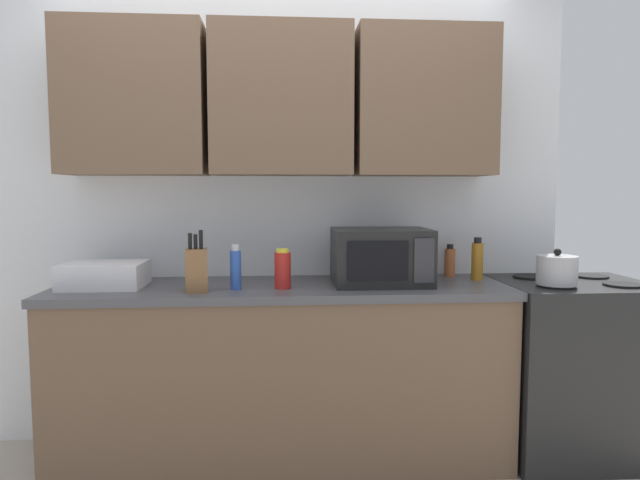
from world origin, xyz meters
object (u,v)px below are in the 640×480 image
object	(u,v)px
stove_range	(571,366)
bottle_spice_jar	(450,262)
knife_block	(196,269)
kettle	(557,270)
bottle_amber_vinegar	(477,260)
bottle_red_sauce	(283,269)
microwave	(381,256)
dish_rack	(105,275)
bottle_blue_cleaner	(236,268)

from	to	relation	value
stove_range	bottle_spice_jar	size ratio (longest dim) A/B	5.12
stove_range	knife_block	size ratio (longest dim) A/B	3.16
kettle	bottle_amber_vinegar	xyz separation A→B (m)	(-0.31, 0.24, 0.02)
knife_block	bottle_amber_vinegar	world-z (taller)	knife_block
bottle_red_sauce	knife_block	bearing A→B (deg)	-172.15
kettle	knife_block	distance (m)	1.74
bottle_amber_vinegar	stove_range	bearing A→B (deg)	-11.39
bottle_spice_jar	bottle_amber_vinegar	distance (m)	0.17
stove_range	kettle	distance (m)	0.58
knife_block	bottle_red_sauce	bearing A→B (deg)	7.85
microwave	dish_rack	distance (m)	1.37
stove_range	kettle	bearing A→B (deg)	-140.53
stove_range	bottle_amber_vinegar	bearing A→B (deg)	168.61
kettle	bottle_spice_jar	xyz separation A→B (m)	(-0.42, 0.37, -0.00)
stove_range	dish_rack	bearing A→B (deg)	179.52
kettle	bottle_amber_vinegar	distance (m)	0.39
dish_rack	knife_block	bearing A→B (deg)	-18.18
stove_range	bottle_red_sauce	size ratio (longest dim) A/B	4.75
bottle_blue_cleaner	stove_range	bearing A→B (deg)	2.92
bottle_red_sauce	bottle_blue_cleaner	xyz separation A→B (m)	(-0.23, -0.01, 0.01)
bottle_red_sauce	bottle_spice_jar	bearing A→B (deg)	18.37
knife_block	bottle_blue_cleaner	size ratio (longest dim) A/B	1.35
kettle	dish_rack	size ratio (longest dim) A/B	0.51
kettle	dish_rack	world-z (taller)	kettle
bottle_red_sauce	bottle_amber_vinegar	bearing A→B (deg)	9.69
bottle_red_sauce	stove_range	bearing A→B (deg)	2.94
bottle_amber_vinegar	kettle	bearing A→B (deg)	-37.18
stove_range	microwave	world-z (taller)	microwave
dish_rack	bottle_spice_jar	world-z (taller)	bottle_spice_jar
dish_rack	bottle_spice_jar	xyz separation A→B (m)	(1.79, 0.21, 0.02)
microwave	kettle	bearing A→B (deg)	-10.02
dish_rack	bottle_red_sauce	bearing A→B (deg)	-6.38
kettle	bottle_blue_cleaner	world-z (taller)	bottle_blue_cleaner
kettle	dish_rack	distance (m)	2.21
kettle	bottle_spice_jar	bearing A→B (deg)	138.81
stove_range	bottle_blue_cleaner	world-z (taller)	bottle_blue_cleaner
kettle	bottle_amber_vinegar	size ratio (longest dim) A/B	0.85
microwave	bottle_spice_jar	bearing A→B (deg)	27.23
dish_rack	bottle_amber_vinegar	size ratio (longest dim) A/B	1.68
microwave	bottle_red_sauce	bearing A→B (deg)	-170.06
bottle_amber_vinegar	bottle_blue_cleaner	world-z (taller)	bottle_amber_vinegar
stove_range	microwave	xyz separation A→B (m)	(-1.01, 0.01, 0.59)
kettle	bottle_spice_jar	distance (m)	0.56
kettle	microwave	distance (m)	0.86
stove_range	bottle_amber_vinegar	distance (m)	0.74
microwave	bottle_amber_vinegar	distance (m)	0.54
knife_block	dish_rack	bearing A→B (deg)	161.82
stove_range	knife_block	bearing A→B (deg)	-176.01
microwave	dish_rack	bearing A→B (deg)	179.54
bottle_red_sauce	bottle_blue_cleaner	bearing A→B (deg)	-177.21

